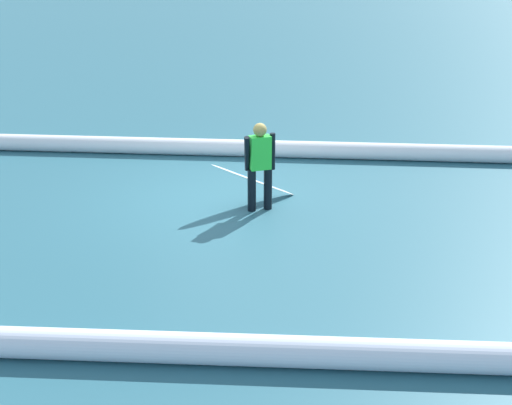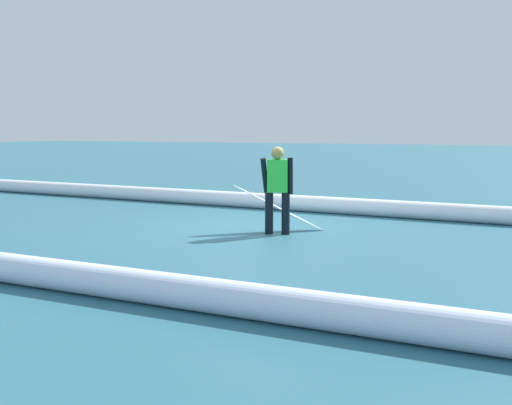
# 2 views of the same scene
# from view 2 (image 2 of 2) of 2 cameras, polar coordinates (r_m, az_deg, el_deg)

# --- Properties ---
(ground_plane) EXTENTS (126.71, 126.71, 0.00)m
(ground_plane) POSITION_cam_2_polar(r_m,az_deg,el_deg) (11.35, -0.23, -2.25)
(ground_plane) COLOR #2C6475
(surfer) EXTENTS (0.50, 0.35, 1.48)m
(surfer) POSITION_cam_2_polar(r_m,az_deg,el_deg) (10.47, 1.98, 1.59)
(surfer) COLOR black
(surfer) RESTS_ON ground_plane
(surfboard) EXTENTS (1.50, 1.10, 0.86)m
(surfboard) POSITION_cam_2_polar(r_m,az_deg,el_deg) (10.82, 2.07, -0.48)
(surfboard) COLOR white
(surfboard) RESTS_ON ground_plane
(wave_crest_foreground) EXTENTS (23.07, 1.43, 0.35)m
(wave_crest_foreground) POSITION_cam_2_polar(r_m,az_deg,el_deg) (14.40, -2.95, 0.36)
(wave_crest_foreground) COLOR white
(wave_crest_foreground) RESTS_ON ground_plane
(wave_crest_midground) EXTENTS (15.63, 0.67, 0.34)m
(wave_crest_midground) POSITION_cam_2_polar(r_m,az_deg,el_deg) (5.67, 5.00, -9.70)
(wave_crest_midground) COLOR white
(wave_crest_midground) RESTS_ON ground_plane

